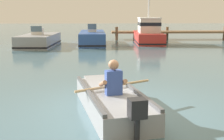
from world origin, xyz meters
The scene contains 6 objects.
ground_plane centered at (0.00, 0.00, 0.00)m, with size 120.00×120.00×0.00m, color slate.
wooden_dock centered at (7.62, 18.16, 0.62)m, with size 14.30×1.64×1.28m.
rowboat_with_person centered at (-0.17, -0.05, 0.25)m, with size 1.82×3.71×1.19m.
moored_boat_grey centered at (-4.58, 13.35, 0.37)m, with size 2.24×4.96×1.36m.
moored_boat_blue centered at (-1.05, 14.50, 0.42)m, with size 1.91×5.56×1.46m.
moored_boat_red centered at (3.09, 15.16, 0.69)m, with size 2.06×5.20×3.89m.
Camera 1 is at (-0.36, -6.16, 2.13)m, focal length 46.04 mm.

